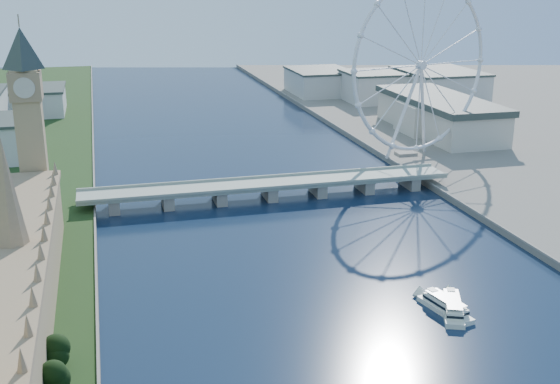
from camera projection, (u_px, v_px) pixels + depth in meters
name	position (u px, v px, depth m)	size (l,w,h in m)	color
parliament_range	(18.00, 281.00, 259.98)	(24.00, 200.00, 70.00)	tan
big_ben	(27.00, 103.00, 345.49)	(20.02, 20.02, 110.00)	tan
westminster_bridge	(269.00, 187.00, 414.41)	(220.00, 22.00, 9.50)	gray
london_eye	(421.00, 66.00, 476.07)	(113.60, 39.12, 124.30)	silver
county_hall	(438.00, 135.00, 578.60)	(54.00, 144.00, 35.00)	beige
city_skyline	(244.00, 96.00, 661.10)	(505.00, 280.00, 32.00)	beige
tour_boat_near	(445.00, 312.00, 275.90)	(7.58, 29.67, 6.56)	silver
tour_boat_far	(452.00, 313.00, 274.99)	(7.65, 29.92, 6.61)	silver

